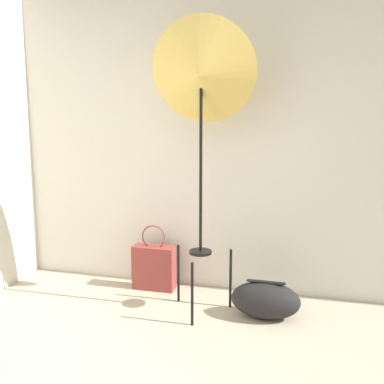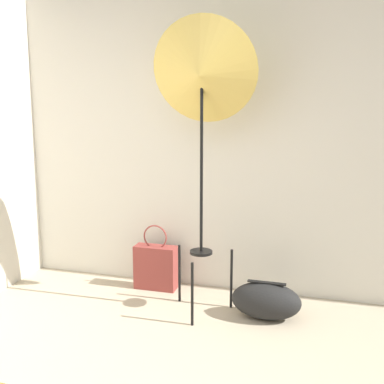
% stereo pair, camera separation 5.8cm
% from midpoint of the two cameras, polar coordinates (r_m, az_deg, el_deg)
% --- Properties ---
extents(wall_back, '(8.00, 0.05, 2.60)m').
position_cam_midpoint_polar(wall_back, '(3.67, 2.53, 7.47)').
color(wall_back, beige).
rests_on(wall_back, ground_plane).
extents(photo_umbrella, '(0.75, 0.44, 2.12)m').
position_cam_midpoint_polar(photo_umbrella, '(3.16, 1.80, 14.47)').
color(photo_umbrella, black).
rests_on(photo_umbrella, ground_plane).
extents(tote_bag, '(0.35, 0.14, 0.55)m').
position_cam_midpoint_polar(tote_bag, '(3.83, -4.20, -9.41)').
color(tote_bag, brown).
rests_on(tote_bag, ground_plane).
extents(duffel_bag, '(0.50, 0.27, 0.28)m').
position_cam_midpoint_polar(duffel_bag, '(3.37, 9.89, -13.45)').
color(duffel_bag, black).
rests_on(duffel_bag, ground_plane).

